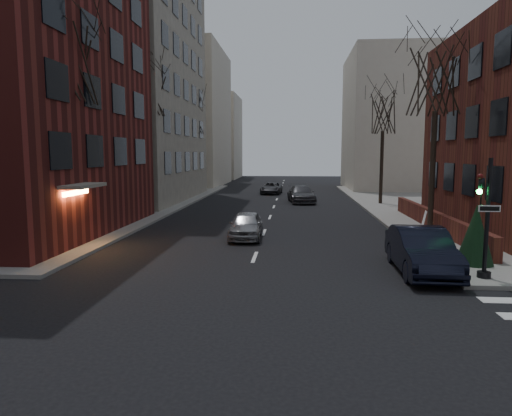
{
  "coord_description": "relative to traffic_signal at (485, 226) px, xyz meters",
  "views": [
    {
      "loc": [
        1.61,
        -6.52,
        4.3
      ],
      "look_at": [
        0.01,
        12.54,
        2.0
      ],
      "focal_mm": 32.0,
      "sensor_mm": 36.0,
      "label": 1
    }
  ],
  "objects": [
    {
      "name": "building_distant_la",
      "position": [
        -22.94,
        46.01,
        7.09
      ],
      "size": [
        14.0,
        16.0,
        18.0
      ],
      "primitive_type": "cube",
      "color": "beige",
      "rests_on": "ground"
    },
    {
      "name": "low_wall_right",
      "position": [
        1.36,
        10.01,
        -1.26
      ],
      "size": [
        0.35,
        16.0,
        1.0
      ],
      "primitive_type": "cube",
      "color": "#5A261A",
      "rests_on": "sidewalk_far_right"
    },
    {
      "name": "streetlamp_near",
      "position": [
        -16.14,
        13.01,
        2.33
      ],
      "size": [
        0.36,
        0.36,
        6.28
      ],
      "color": "black",
      "rests_on": "sidewalk_far_left"
    },
    {
      "name": "tree_right_b",
      "position": [
        0.86,
        23.01,
        5.68
      ],
      "size": [
        3.74,
        3.74,
        9.18
      ],
      "color": "#2D231C",
      "rests_on": "sidewalk_far_right"
    },
    {
      "name": "tree_left_b",
      "position": [
        -16.74,
        17.01,
        7.0
      ],
      "size": [
        4.4,
        4.4,
        10.8
      ],
      "color": "#2D231C",
      "rests_on": "sidewalk_far_left"
    },
    {
      "name": "tree_right_a",
      "position": [
        0.86,
        9.01,
        6.12
      ],
      "size": [
        3.96,
        3.96,
        9.72
      ],
      "color": "#2D231C",
      "rests_on": "sidewalk_far_right"
    },
    {
      "name": "evergreen_shrub",
      "position": [
        0.47,
        1.93,
        -0.63
      ],
      "size": [
        1.51,
        1.51,
        2.26
      ],
      "primitive_type": "cone",
      "rotation": [
        0.0,
        0.0,
        -0.12
      ],
      "color": "black",
      "rests_on": "sidewalk_far_right"
    },
    {
      "name": "car_lane_gray",
      "position": [
        -5.69,
        24.46,
        -1.16
      ],
      "size": [
        2.69,
        5.34,
        1.49
      ],
      "primitive_type": "imported",
      "rotation": [
        0.0,
        0.0,
        0.12
      ],
      "color": "#3D3D41",
      "rests_on": "ground"
    },
    {
      "name": "tree_left_c",
      "position": [
        -16.74,
        31.01,
        6.12
      ],
      "size": [
        3.96,
        3.96,
        9.72
      ],
      "color": "#2D231C",
      "rests_on": "sidewalk_far_left"
    },
    {
      "name": "parked_sedan",
      "position": [
        -1.74,
        1.01,
        -1.09
      ],
      "size": [
        1.81,
        5.0,
        1.64
      ],
      "primitive_type": "imported",
      "rotation": [
        0.0,
        0.0,
        -0.01
      ],
      "color": "black",
      "rests_on": "ground"
    },
    {
      "name": "car_lane_silver",
      "position": [
        -8.74,
        7.22,
        -1.23
      ],
      "size": [
        1.65,
        3.97,
        1.35
      ],
      "primitive_type": "imported",
      "rotation": [
        0.0,
        0.0,
        0.01
      ],
      "color": "gray",
      "rests_on": "ground"
    },
    {
      "name": "sandwich_board",
      "position": [
        1.0,
        9.91,
        -1.24
      ],
      "size": [
        0.54,
        0.7,
        1.03
      ],
      "primitive_type": "cube",
      "rotation": [
        0.0,
        0.0,
        -0.13
      ],
      "color": "white",
      "rests_on": "sidewalk_far_right"
    },
    {
      "name": "car_lane_far",
      "position": [
        -8.74,
        32.85,
        -1.29
      ],
      "size": [
        2.32,
        4.55,
        1.23
      ],
      "primitive_type": "imported",
      "rotation": [
        0.0,
        0.0,
        -0.06
      ],
      "color": "#3C3C40",
      "rests_on": "ground"
    },
    {
      "name": "traffic_signal",
      "position": [
        0.0,
        0.0,
        0.0
      ],
      "size": [
        0.76,
        0.44,
        4.0
      ],
      "color": "black",
      "rests_on": "sidewalk_far_right"
    },
    {
      "name": "building_distant_ra",
      "position": [
        7.06,
        41.01,
        6.09
      ],
      "size": [
        14.0,
        14.0,
        16.0
      ],
      "primitive_type": "cube",
      "color": "beige",
      "rests_on": "ground"
    },
    {
      "name": "tree_left_a",
      "position": [
        -16.74,
        5.01,
        6.56
      ],
      "size": [
        4.18,
        4.18,
        10.26
      ],
      "color": "#2D231C",
      "rests_on": "sidewalk_far_left"
    },
    {
      "name": "streetlamp_far",
      "position": [
        -16.14,
        33.01,
        2.33
      ],
      "size": [
        0.36,
        0.36,
        6.28
      ],
      "color": "black",
      "rests_on": "sidewalk_far_left"
    },
    {
      "name": "building_distant_lb",
      "position": [
        -20.94,
        63.01,
        5.09
      ],
      "size": [
        10.0,
        12.0,
        14.0
      ],
      "primitive_type": "cube",
      "color": "beige",
      "rests_on": "ground"
    },
    {
      "name": "building_left_tan",
      "position": [
        -24.94,
        25.01,
        12.09
      ],
      "size": [
        18.0,
        18.0,
        28.0
      ],
      "primitive_type": "cube",
      "color": "#A19785",
      "rests_on": "ground"
    }
  ]
}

